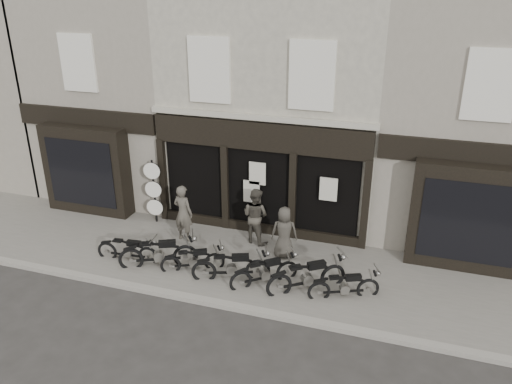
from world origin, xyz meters
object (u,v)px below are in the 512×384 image
(motorcycle_2, at_px, (193,262))
(advert_sign_post, at_px, (154,194))
(man_centre, at_px, (256,216))
(motorcycle_6, at_px, (345,288))
(motorcycle_5, at_px, (307,279))
(man_left, at_px, (183,213))
(motorcycle_3, at_px, (232,269))
(motorcycle_0, at_px, (128,252))
(motorcycle_1, at_px, (159,256))
(man_right, at_px, (284,232))
(motorcycle_4, at_px, (265,274))

(motorcycle_2, xyz_separation_m, advert_sign_post, (-2.56, 2.47, 0.81))
(man_centre, xyz_separation_m, advert_sign_post, (-3.77, 0.31, 0.12))
(man_centre, bearing_deg, motorcycle_6, 164.46)
(motorcycle_5, height_order, motorcycle_6, motorcycle_5)
(motorcycle_2, bearing_deg, advert_sign_post, 109.37)
(man_left, distance_m, advert_sign_post, 1.76)
(motorcycle_5, bearing_deg, motorcycle_3, 147.83)
(motorcycle_5, relative_size, man_centre, 1.09)
(motorcycle_6, distance_m, man_centre, 3.94)
(motorcycle_0, bearing_deg, motorcycle_5, -4.03)
(man_left, bearing_deg, motorcycle_1, 101.76)
(motorcycle_0, height_order, motorcycle_5, motorcycle_5)
(advert_sign_post, bearing_deg, motorcycle_2, -51.85)
(motorcycle_3, height_order, man_centre, man_centre)
(man_left, bearing_deg, motorcycle_2, 135.09)
(motorcycle_5, bearing_deg, man_centre, 99.71)
(advert_sign_post, bearing_deg, man_right, -18.84)
(motorcycle_5, relative_size, man_left, 1.07)
(motorcycle_2, xyz_separation_m, motorcycle_6, (4.41, -0.02, 0.02))
(man_left, xyz_separation_m, man_centre, (2.25, 0.57, -0.02))
(advert_sign_post, bearing_deg, motorcycle_5, -30.34)
(motorcycle_0, height_order, motorcycle_1, motorcycle_1)
(motorcycle_6, bearing_deg, man_right, 119.55)
(man_left, height_order, man_right, man_left)
(motorcycle_5, height_order, man_left, man_left)
(motorcycle_4, bearing_deg, motorcycle_2, 138.60)
(motorcycle_2, distance_m, man_centre, 2.57)
(motorcycle_2, bearing_deg, motorcycle_5, -26.48)
(motorcycle_0, distance_m, man_left, 2.11)
(motorcycle_3, relative_size, motorcycle_6, 1.16)
(motorcycle_4, bearing_deg, motorcycle_5, -37.23)
(motorcycle_5, bearing_deg, motorcycle_2, 144.46)
(motorcycle_4, xyz_separation_m, man_centre, (-0.99, 2.21, 0.65))
(motorcycle_6, bearing_deg, motorcycle_3, 157.86)
(motorcycle_5, distance_m, advert_sign_post, 6.47)
(man_right, distance_m, advert_sign_post, 4.98)
(motorcycle_0, xyz_separation_m, man_centre, (3.30, 2.27, 0.67))
(motorcycle_0, height_order, man_centre, man_centre)
(motorcycle_6, relative_size, man_right, 1.12)
(motorcycle_1, bearing_deg, motorcycle_4, -24.36)
(motorcycle_0, distance_m, man_right, 4.74)
(motorcycle_4, height_order, man_centre, man_centre)
(motorcycle_1, xyz_separation_m, man_centre, (2.25, 2.27, 0.60))
(motorcycle_2, xyz_separation_m, motorcycle_5, (3.39, 0.02, 0.09))
(motorcycle_6, relative_size, man_left, 0.97)
(man_left, bearing_deg, man_right, -169.35)
(motorcycle_4, height_order, motorcycle_5, motorcycle_5)
(man_centre, distance_m, man_right, 1.29)
(motorcycle_0, relative_size, man_left, 1.04)
(motorcycle_5, distance_m, man_left, 4.74)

